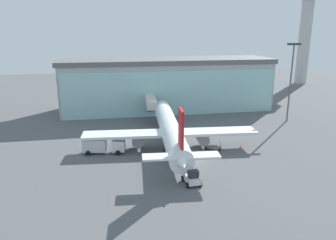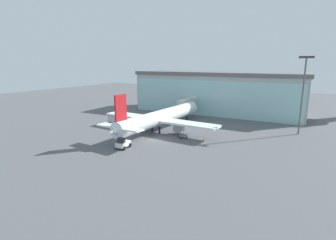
% 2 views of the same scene
% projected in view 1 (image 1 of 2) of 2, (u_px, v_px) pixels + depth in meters
% --- Properties ---
extents(ground, '(240.00, 240.00, 0.00)m').
position_uv_depth(ground, '(195.00, 161.00, 54.68)').
color(ground, '#545659').
extents(terminal_building, '(57.22, 18.51, 13.79)m').
position_uv_depth(terminal_building, '(167.00, 84.00, 89.19)').
color(terminal_building, '#A8A8A8').
rests_on(terminal_building, ground).
extents(jet_bridge, '(2.39, 11.99, 5.73)m').
position_uv_depth(jet_bridge, '(150.00, 102.00, 79.30)').
color(jet_bridge, beige).
rests_on(jet_bridge, ground).
extents(control_tower, '(9.51, 9.51, 38.49)m').
position_uv_depth(control_tower, '(306.00, 23.00, 128.40)').
color(control_tower, '#B4B4B4').
rests_on(control_tower, ground).
extents(apron_light_mast, '(3.20, 0.40, 18.33)m').
position_uv_depth(apron_light_mast, '(291.00, 76.00, 75.80)').
color(apron_light_mast, '#59595E').
rests_on(apron_light_mast, ground).
extents(airplane, '(31.69, 36.23, 10.63)m').
position_uv_depth(airplane, '(170.00, 130.00, 60.37)').
color(airplane, white).
rests_on(airplane, ground).
extents(catering_truck, '(7.49, 3.10, 2.65)m').
position_uv_depth(catering_truck, '(102.00, 145.00, 57.82)').
color(catering_truck, silver).
rests_on(catering_truck, ground).
extents(baggage_cart, '(3.13, 3.09, 1.50)m').
position_uv_depth(baggage_cart, '(213.00, 147.00, 59.78)').
color(baggage_cart, slate).
rests_on(baggage_cart, ground).
extents(pushback_tug, '(2.57, 3.43, 2.30)m').
position_uv_depth(pushback_tug, '(192.00, 178.00, 46.26)').
color(pushback_tug, silver).
rests_on(pushback_tug, ground).
extents(safety_cone_nose, '(0.36, 0.36, 0.55)m').
position_uv_depth(safety_cone_nose, '(184.00, 161.00, 53.94)').
color(safety_cone_nose, orange).
rests_on(safety_cone_nose, ground).
extents(safety_cone_wingtip, '(0.36, 0.36, 0.55)m').
position_uv_depth(safety_cone_wingtip, '(240.00, 146.00, 60.75)').
color(safety_cone_wingtip, orange).
rests_on(safety_cone_wingtip, ground).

